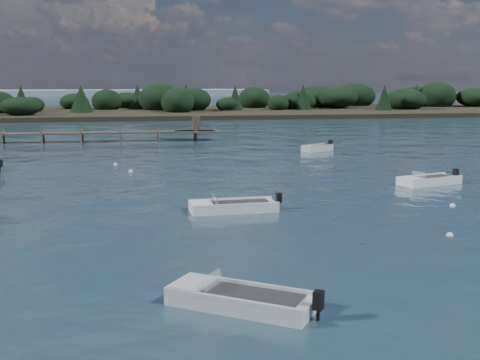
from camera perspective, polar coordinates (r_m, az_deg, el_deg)
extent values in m
plane|color=#172A37|center=(81.70, -7.73, 4.58)|extent=(400.00, 400.00, 0.00)
cube|color=white|center=(42.61, 17.50, -0.25)|extent=(4.69, 2.90, 0.68)
cube|color=white|center=(41.41, 15.87, 0.11)|extent=(1.45, 1.74, 0.14)
cube|color=#252527|center=(42.81, 17.86, 0.21)|extent=(3.25, 2.16, 0.12)
cube|color=white|center=(42.01, 18.26, 0.13)|extent=(4.23, 1.43, 0.14)
cube|color=white|center=(43.09, 16.81, 0.43)|extent=(4.23, 1.43, 0.14)
cube|color=black|center=(44.24, 19.77, 0.66)|extent=(0.36, 0.40, 0.54)
cylinder|color=black|center=(44.31, 19.73, 0.06)|extent=(0.12, 0.12, 0.54)
cube|color=silver|center=(41.85, 16.59, 0.50)|extent=(0.50, 1.19, 0.41)
cube|color=#AEB3B5|center=(59.68, 7.33, 2.85)|extent=(3.46, 2.70, 0.76)
cube|color=#AEB3B5|center=(58.76, 6.50, 3.19)|extent=(1.25, 1.40, 0.15)
cube|color=#252527|center=(59.82, 7.51, 3.20)|extent=(2.43, 1.97, 0.13)
cube|color=#AEB3B5|center=(59.22, 7.75, 3.22)|extent=(2.90, 1.68, 0.15)
cube|color=#AEB3B5|center=(60.03, 6.94, 3.32)|extent=(2.90, 1.68, 0.15)
cube|color=black|center=(60.95, 8.57, 3.50)|extent=(0.44, 0.47, 0.59)
cylinder|color=black|center=(61.01, 8.56, 3.02)|extent=(0.15, 0.15, 0.59)
cube|color=#AEB3B5|center=(19.22, 0.09, -11.69)|extent=(4.75, 3.97, 0.70)
cube|color=#AEB3B5|center=(19.81, -4.57, -9.79)|extent=(1.76, 1.88, 0.14)
cube|color=#252527|center=(18.96, 1.12, -10.93)|extent=(3.34, 2.86, 0.12)
cube|color=#AEB3B5|center=(18.40, -0.94, -11.31)|extent=(3.87, 2.66, 0.14)
cube|color=#AEB3B5|center=(19.75, 1.05, -9.83)|extent=(3.87, 2.66, 0.14)
cube|color=black|center=(18.20, 7.45, -11.24)|extent=(0.42, 0.44, 0.55)
cylinder|color=black|center=(18.38, 7.41, -12.63)|extent=(0.14, 0.14, 0.55)
cube|color=silver|center=(19.41, -2.66, -9.45)|extent=(0.81, 1.10, 0.42)
cube|color=black|center=(49.61, -21.79, 1.47)|extent=(0.35, 0.39, 0.55)
cylinder|color=black|center=(49.68, -21.76, 0.92)|extent=(0.12, 0.12, 0.55)
cube|color=white|center=(32.48, -0.63, -2.79)|extent=(4.75, 2.00, 0.68)
cube|color=white|center=(32.09, -3.72, -2.24)|extent=(1.20, 1.63, 0.14)
cube|color=#252527|center=(32.49, 0.02, -2.21)|extent=(3.24, 1.57, 0.12)
cube|color=white|center=(31.62, -0.32, -2.40)|extent=(4.66, 0.37, 0.14)
cube|color=white|center=(33.18, -0.92, -1.82)|extent=(4.66, 0.37, 0.14)
cube|color=black|center=(32.99, 3.70, -1.70)|extent=(0.29, 0.34, 0.53)
cylinder|color=black|center=(33.08, 3.69, -2.50)|extent=(0.10, 0.10, 0.53)
cube|color=silver|center=(32.16, -2.41, -1.78)|extent=(0.22, 1.26, 0.41)
sphere|color=silver|center=(29.11, 19.27, -5.01)|extent=(0.32, 0.32, 0.32)
sphere|color=silver|center=(35.78, 19.50, -2.35)|extent=(0.32, 0.32, 0.32)
sphere|color=silver|center=(46.98, -10.32, 0.81)|extent=(0.32, 0.32, 0.32)
sphere|color=silver|center=(51.04, -11.73, 1.46)|extent=(0.32, 0.32, 0.32)
cube|color=#4D4238|center=(69.92, -4.13, 4.62)|extent=(5.00, 3.20, 0.18)
cube|color=#4D4238|center=(69.85, -4.14, 5.36)|extent=(0.80, 0.80, 1.60)
cylinder|color=#4D4238|center=(70.43, -21.76, 3.51)|extent=(0.20, 0.20, 2.20)
cylinder|color=#4D4238|center=(72.09, -21.47, 3.65)|extent=(0.20, 0.20, 2.20)
cylinder|color=#4D4238|center=(69.65, -18.32, 3.64)|extent=(0.20, 0.20, 2.20)
cylinder|color=#4D4238|center=(71.33, -18.11, 3.79)|extent=(0.20, 0.20, 2.20)
cylinder|color=#4D4238|center=(69.12, -14.82, 3.77)|extent=(0.20, 0.20, 2.20)
cylinder|color=#4D4238|center=(70.82, -14.69, 3.91)|extent=(0.20, 0.20, 2.20)
cylinder|color=#4D4238|center=(68.86, -11.27, 3.88)|extent=(0.20, 0.20, 2.20)
cylinder|color=#4D4238|center=(70.56, -11.23, 4.02)|extent=(0.20, 0.20, 2.20)
cylinder|color=#4D4238|center=(68.85, -7.72, 3.98)|extent=(0.20, 0.20, 2.20)
cylinder|color=#4D4238|center=(70.56, -7.76, 4.12)|extent=(0.20, 0.20, 2.20)
cylinder|color=#4D4238|center=(69.12, -4.17, 4.06)|extent=(0.20, 0.20, 2.20)
cylinder|color=#4D4238|center=(70.81, -4.30, 4.20)|extent=(0.20, 0.20, 2.20)
cube|color=black|center=(124.63, 3.29, 6.37)|extent=(190.00, 40.00, 1.60)
ellipsoid|color=black|center=(124.50, 3.30, 7.65)|extent=(180.50, 36.00, 4.40)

